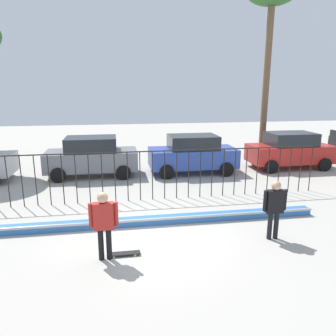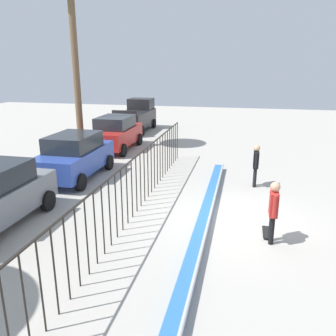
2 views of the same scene
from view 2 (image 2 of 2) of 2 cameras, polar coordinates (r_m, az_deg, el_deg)
name	(u,v)px [view 2 (image 2 of 2)]	position (r m, az deg, el deg)	size (l,w,h in m)	color
ground_plane	(232,220)	(11.33, 10.34, -8.34)	(60.00, 60.00, 0.00)	#ADA89E
bowl_coping_ledge	(206,214)	(11.32, 6.21, -7.50)	(11.00, 0.40, 0.27)	#2D6BB7
perimeter_fence	(136,178)	(11.39, -5.22, -1.69)	(14.04, 0.04, 1.90)	black
skateboarder	(273,207)	(9.82, 16.84, -6.10)	(0.71, 0.27, 1.75)	black
skateboard	(266,232)	(10.65, 15.72, -10.05)	(0.80, 0.20, 0.07)	black
camera_operator	(256,162)	(14.21, 14.16, 0.98)	(0.69, 0.26, 1.70)	black
parked_car_blue	(74,156)	(15.43, -15.02, 1.95)	(4.30, 2.12, 1.90)	#2D479E
parked_car_red	(116,133)	(20.23, -8.56, 5.72)	(4.30, 2.12, 1.90)	#B2231E
pickup_truck	(136,117)	(25.92, -5.19, 8.35)	(4.70, 2.12, 2.24)	black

